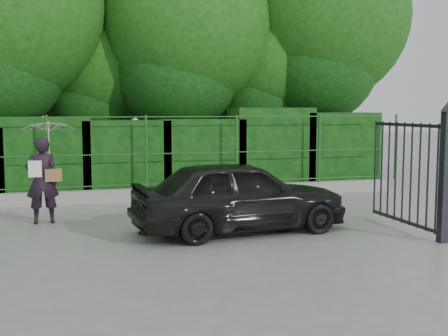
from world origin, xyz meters
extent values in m
plane|color=gray|center=(0.00, 0.00, 0.00)|extent=(80.00, 80.00, 0.00)
cube|color=#9E9E99|center=(0.00, 4.50, 0.15)|extent=(14.00, 0.25, 0.30)
cylinder|color=#245321|center=(-1.90, 4.50, 1.20)|extent=(0.06, 0.06, 1.80)
cylinder|color=#245321|center=(0.40, 4.50, 1.20)|extent=(0.06, 0.06, 1.80)
cylinder|color=#245321|center=(2.70, 4.50, 1.20)|extent=(0.06, 0.06, 1.80)
cylinder|color=#245321|center=(5.00, 4.50, 1.20)|extent=(0.06, 0.06, 1.80)
cylinder|color=#245321|center=(7.30, 4.50, 1.20)|extent=(0.06, 0.06, 1.80)
cylinder|color=#245321|center=(0.00, 4.50, 0.40)|extent=(13.60, 0.03, 0.03)
cylinder|color=#245321|center=(0.00, 4.50, 1.15)|extent=(13.60, 0.03, 0.03)
cylinder|color=#245321|center=(0.00, 4.50, 2.05)|extent=(13.60, 0.03, 0.03)
cube|color=black|center=(-2.00, 5.50, 1.02)|extent=(2.20, 1.20, 2.03)
cube|color=black|center=(0.00, 5.50, 0.98)|extent=(2.20, 1.20, 1.95)
cube|color=black|center=(2.00, 5.50, 0.99)|extent=(2.20, 1.20, 1.97)
cube|color=black|center=(4.00, 5.50, 1.14)|extent=(2.20, 1.20, 2.28)
cube|color=black|center=(6.00, 5.50, 1.07)|extent=(2.20, 1.20, 2.14)
cylinder|color=black|center=(-3.00, 7.20, 2.25)|extent=(0.36, 0.36, 4.50)
sphere|color=#14470F|center=(-3.00, 7.20, 4.95)|extent=(5.40, 5.40, 5.40)
cylinder|color=black|center=(-0.50, 8.50, 1.62)|extent=(0.36, 0.36, 3.25)
sphere|color=#14470F|center=(-0.50, 8.50, 3.58)|extent=(3.90, 3.90, 3.90)
cylinder|color=black|center=(2.00, 7.50, 2.12)|extent=(0.36, 0.36, 4.25)
sphere|color=#14470F|center=(2.00, 7.50, 4.68)|extent=(5.10, 5.10, 5.10)
cylinder|color=black|center=(4.50, 8.20, 1.75)|extent=(0.36, 0.36, 3.50)
sphere|color=#14470F|center=(4.50, 8.20, 3.85)|extent=(4.20, 4.20, 4.20)
cylinder|color=black|center=(6.50, 7.80, 2.38)|extent=(0.36, 0.36, 4.75)
sphere|color=#14470F|center=(6.50, 7.80, 5.23)|extent=(5.70, 5.70, 5.70)
cube|color=black|center=(4.60, -1.20, 1.10)|extent=(0.14, 0.14, 2.20)
cone|color=black|center=(4.60, -1.20, 2.28)|extent=(0.22, 0.22, 0.16)
cube|color=black|center=(4.60, -0.05, 0.15)|extent=(0.05, 2.00, 0.06)
cube|color=black|center=(4.60, -0.05, 1.95)|extent=(0.05, 2.00, 0.06)
cylinder|color=black|center=(4.60, -1.00, 1.05)|extent=(0.04, 0.04, 1.90)
cylinder|color=black|center=(4.60, -0.75, 1.05)|extent=(0.04, 0.04, 1.90)
cylinder|color=black|center=(4.60, -0.50, 1.05)|extent=(0.04, 0.04, 1.90)
cylinder|color=black|center=(4.60, -0.25, 1.05)|extent=(0.04, 0.04, 1.90)
cylinder|color=black|center=(4.60, 0.00, 1.05)|extent=(0.04, 0.04, 1.90)
cylinder|color=black|center=(4.60, 0.25, 1.05)|extent=(0.04, 0.04, 1.90)
cylinder|color=black|center=(4.60, 0.50, 1.05)|extent=(0.04, 0.04, 1.90)
cylinder|color=black|center=(4.60, 0.75, 1.05)|extent=(0.04, 0.04, 1.90)
cylinder|color=black|center=(4.60, 1.00, 1.05)|extent=(0.04, 0.04, 1.90)
imported|color=black|center=(-1.94, 2.30, 0.86)|extent=(0.64, 0.44, 1.72)
imported|color=white|center=(-1.79, 2.35, 1.57)|extent=(0.99, 1.01, 0.91)
cube|color=olive|center=(-1.72, 2.22, 0.96)|extent=(0.32, 0.15, 0.24)
cube|color=white|center=(-2.06, 2.18, 1.09)|extent=(0.25, 0.02, 0.32)
imported|color=black|center=(1.55, 0.54, 0.67)|extent=(4.08, 1.99, 1.34)
camera|label=1|loc=(-1.44, -9.15, 2.25)|focal=45.00mm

